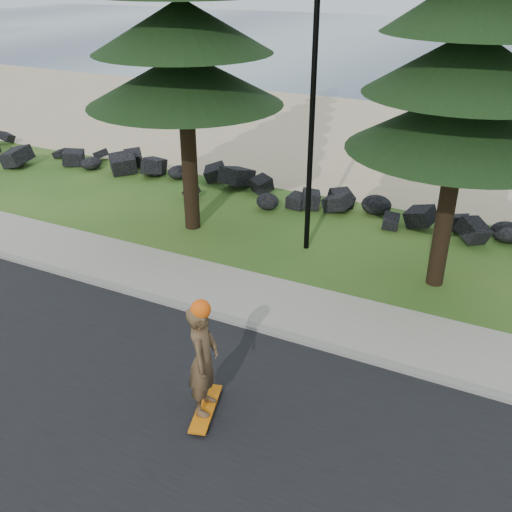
# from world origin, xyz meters

# --- Properties ---
(ground) EXTENTS (160.00, 160.00, 0.00)m
(ground) POSITION_xyz_m (0.00, 0.00, 0.00)
(ground) COLOR #27531A
(ground) RESTS_ON ground
(road) EXTENTS (160.00, 7.00, 0.02)m
(road) POSITION_xyz_m (0.00, -4.50, 0.01)
(road) COLOR black
(road) RESTS_ON ground
(kerb) EXTENTS (160.00, 0.20, 0.10)m
(kerb) POSITION_xyz_m (0.00, -0.90, 0.05)
(kerb) COLOR gray
(kerb) RESTS_ON ground
(sidewalk) EXTENTS (160.00, 2.00, 0.08)m
(sidewalk) POSITION_xyz_m (0.00, 0.20, 0.04)
(sidewalk) COLOR #9C9782
(sidewalk) RESTS_ON ground
(beach_sand) EXTENTS (160.00, 15.00, 0.01)m
(beach_sand) POSITION_xyz_m (0.00, 14.50, 0.01)
(beach_sand) COLOR tan
(beach_sand) RESTS_ON ground
(ocean) EXTENTS (160.00, 58.00, 0.01)m
(ocean) POSITION_xyz_m (0.00, 51.00, 0.00)
(ocean) COLOR #32485F
(ocean) RESTS_ON ground
(seawall_boulders) EXTENTS (60.00, 2.40, 1.10)m
(seawall_boulders) POSITION_xyz_m (0.00, 5.60, 0.00)
(seawall_boulders) COLOR black
(seawall_boulders) RESTS_ON ground
(lamp_post) EXTENTS (0.25, 0.14, 8.14)m
(lamp_post) POSITION_xyz_m (0.00, 3.20, 4.13)
(lamp_post) COLOR black
(lamp_post) RESTS_ON ground
(skateboarder) EXTENTS (0.67, 1.25, 2.26)m
(skateboarder) POSITION_xyz_m (0.86, -3.54, 1.14)
(skateboarder) COLOR orange
(skateboarder) RESTS_ON ground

